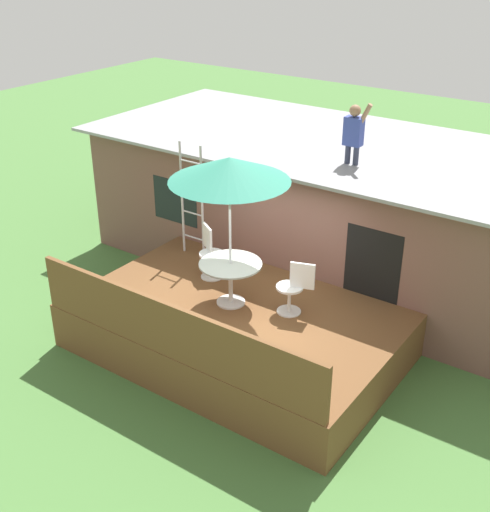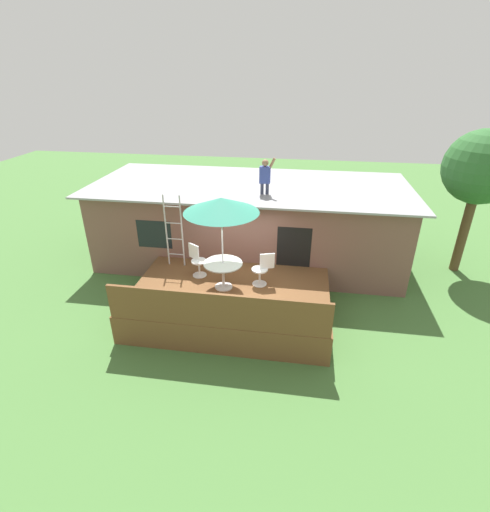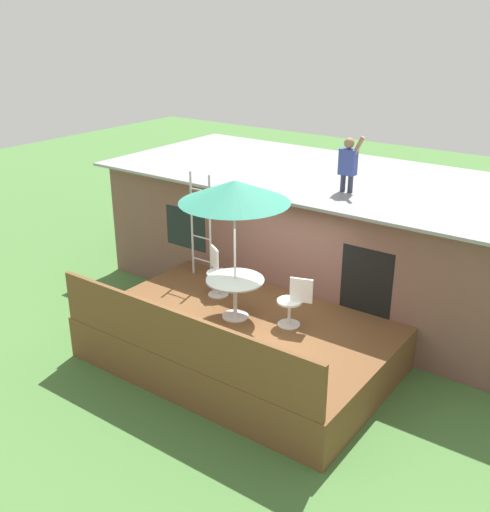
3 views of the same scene
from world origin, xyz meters
name	(u,v)px [view 1 (image 1 of 3)]	position (x,y,z in m)	size (l,w,h in m)	color
ground_plane	(239,348)	(0.00, 0.00, 0.00)	(40.00, 40.00, 0.00)	#477538
house	(342,209)	(0.00, 3.60, 1.35)	(10.50, 4.50, 2.69)	brown
deck	(239,329)	(0.00, 0.00, 0.40)	(5.27, 3.45, 0.80)	brown
deck_railing	(170,331)	(0.00, -1.68, 1.25)	(5.17, 0.08, 0.90)	brown
patio_table	(231,272)	(-0.21, 0.07, 1.39)	(1.04, 1.04, 0.74)	silver
patio_umbrella	(229,169)	(-0.21, 0.07, 3.15)	(1.90, 1.90, 2.54)	silver
step_ladder	(192,201)	(-1.88, 1.15, 1.90)	(0.52, 0.04, 2.20)	silver
person_figure	(354,130)	(0.61, 2.61, 3.30)	(0.47, 0.20, 1.11)	#33384C
patio_chair_left	(210,253)	(-1.08, 0.65, 1.26)	(0.56, 0.46, 0.92)	silver
patio_chair_right	(294,288)	(0.81, 0.41, 1.26)	(0.61, 0.44, 0.92)	silver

